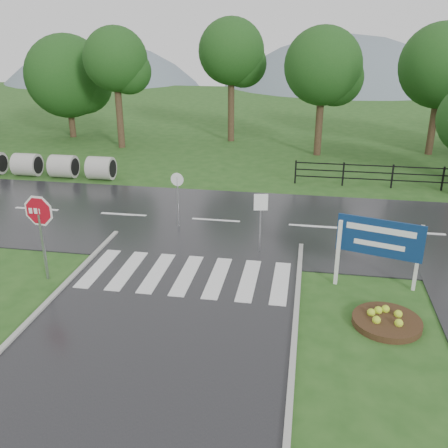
# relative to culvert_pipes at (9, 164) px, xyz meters

# --- Properties ---
(ground) EXTENTS (120.00, 120.00, 0.00)m
(ground) POSITION_rel_culvert_pipes_xyz_m (12.33, -15.00, -0.60)
(ground) COLOR #244D19
(ground) RESTS_ON ground
(main_road) EXTENTS (90.00, 8.00, 0.04)m
(main_road) POSITION_rel_culvert_pipes_xyz_m (12.33, -5.00, -0.60)
(main_road) COLOR black
(main_road) RESTS_ON ground
(crosswalk) EXTENTS (6.50, 2.80, 0.02)m
(crosswalk) POSITION_rel_culvert_pipes_xyz_m (12.33, -10.00, -0.54)
(crosswalk) COLOR silver
(crosswalk) RESTS_ON ground
(fence_west) EXTENTS (9.58, 0.08, 1.20)m
(fence_west) POSITION_rel_culvert_pipes_xyz_m (20.08, 1.00, 0.12)
(fence_west) COLOR black
(fence_west) RESTS_ON ground
(hills) EXTENTS (102.00, 48.00, 48.00)m
(hills) POSITION_rel_culvert_pipes_xyz_m (15.82, 50.00, -16.14)
(hills) COLOR slate
(hills) RESTS_ON ground
(treeline) EXTENTS (83.20, 5.20, 10.00)m
(treeline) POSITION_rel_culvert_pipes_xyz_m (13.33, 9.00, -0.60)
(treeline) COLOR #153D13
(treeline) RESTS_ON ground
(culvert_pipes) EXTENTS (11.80, 1.20, 1.20)m
(culvert_pipes) POSITION_rel_culvert_pipes_xyz_m (0.00, 0.00, 0.00)
(culvert_pipes) COLOR #9E9B93
(culvert_pipes) RESTS_ON ground
(stop_sign) EXTENTS (1.31, 0.17, 2.96)m
(stop_sign) POSITION_rel_culvert_pipes_xyz_m (8.00, -10.90, 1.44)
(stop_sign) COLOR #939399
(stop_sign) RESTS_ON ground
(estate_billboard) EXTENTS (2.46, 0.76, 2.22)m
(estate_billboard) POSITION_rel_culvert_pipes_xyz_m (18.17, -9.66, 0.93)
(estate_billboard) COLOR silver
(estate_billboard) RESTS_ON ground
(flower_bed) EXTENTS (1.84, 1.84, 0.37)m
(flower_bed) POSITION_rel_culvert_pipes_xyz_m (18.29, -11.80, -0.46)
(flower_bed) COLOR #332111
(flower_bed) RESTS_ON ground
(reg_sign_small) EXTENTS (0.48, 0.11, 2.17)m
(reg_sign_small) POSITION_rel_culvert_pipes_xyz_m (14.43, -7.71, 0.94)
(reg_sign_small) COLOR #939399
(reg_sign_small) RESTS_ON ground
(reg_sign_round) EXTENTS (0.52, 0.10, 2.25)m
(reg_sign_round) POSITION_rel_culvert_pipes_xyz_m (10.99, -5.91, 0.82)
(reg_sign_round) COLOR #939399
(reg_sign_round) RESTS_ON ground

